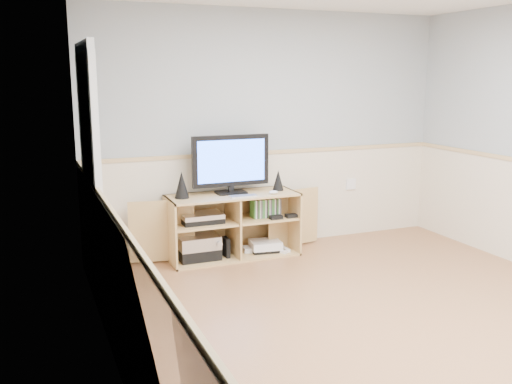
% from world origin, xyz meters
% --- Properties ---
extents(room, '(4.04, 4.54, 2.54)m').
position_xyz_m(room, '(-0.06, 0.12, 1.22)').
color(room, '#AC774C').
rests_on(room, ground).
extents(media_cabinet, '(2.07, 0.50, 0.65)m').
position_xyz_m(media_cabinet, '(-0.54, 2.03, 0.33)').
color(media_cabinet, tan).
rests_on(media_cabinet, floor).
extents(monitor, '(0.80, 0.18, 0.59)m').
position_xyz_m(monitor, '(-0.54, 2.02, 0.97)').
color(monitor, black).
rests_on(monitor, media_cabinet).
extents(speaker_left, '(0.14, 0.14, 0.26)m').
position_xyz_m(speaker_left, '(-1.06, 1.99, 0.78)').
color(speaker_left, black).
rests_on(speaker_left, media_cabinet).
extents(speaker_right, '(0.12, 0.12, 0.21)m').
position_xyz_m(speaker_right, '(-0.02, 1.99, 0.76)').
color(speaker_right, black).
rests_on(speaker_right, media_cabinet).
extents(keyboard, '(0.28, 0.11, 0.01)m').
position_xyz_m(keyboard, '(-0.47, 1.83, 0.66)').
color(keyboard, white).
rests_on(keyboard, media_cabinet).
extents(mouse, '(0.10, 0.07, 0.04)m').
position_xyz_m(mouse, '(-0.15, 1.83, 0.67)').
color(mouse, white).
rests_on(mouse, media_cabinet).
extents(av_components, '(0.50, 0.30, 0.47)m').
position_xyz_m(av_components, '(-0.89, 1.97, 0.22)').
color(av_components, black).
rests_on(av_components, media_cabinet).
extents(game_consoles, '(0.46, 0.30, 0.11)m').
position_xyz_m(game_consoles, '(-0.20, 1.96, 0.07)').
color(game_consoles, white).
rests_on(game_consoles, media_cabinet).
extents(game_cases, '(0.30, 0.14, 0.19)m').
position_xyz_m(game_cases, '(-0.18, 1.95, 0.48)').
color(game_cases, '#3F8C3F').
rests_on(game_cases, media_cabinet).
extents(wall_outlet, '(0.12, 0.03, 0.12)m').
position_xyz_m(wall_outlet, '(1.00, 2.23, 0.60)').
color(wall_outlet, white).
rests_on(wall_outlet, wall_back).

